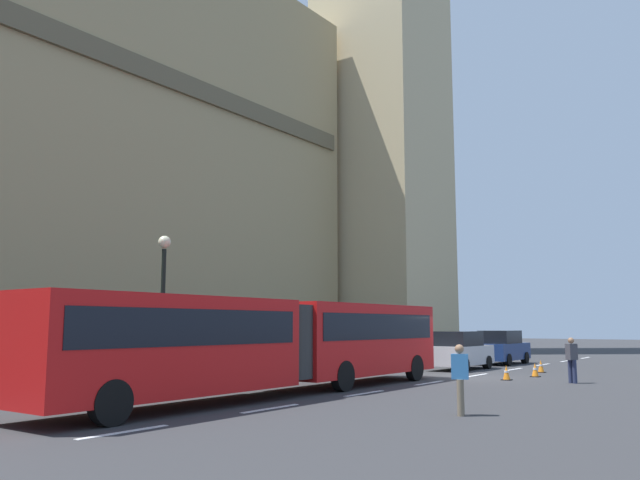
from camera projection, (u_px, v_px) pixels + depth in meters
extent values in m
plane|color=#333335|center=(465.00, 377.00, 26.79)|extent=(160.00, 160.00, 0.00)
cube|color=silver|center=(124.00, 432.00, 13.08)|extent=(2.20, 0.16, 0.01)
cube|color=silver|center=(271.00, 408.00, 16.78)|extent=(2.20, 0.16, 0.01)
cube|color=silver|center=(364.00, 393.00, 20.48)|extent=(2.20, 0.16, 0.01)
cube|color=silver|center=(429.00, 383.00, 24.18)|extent=(2.20, 0.16, 0.01)
cube|color=silver|center=(477.00, 375.00, 27.88)|extent=(2.20, 0.16, 0.01)
cube|color=silver|center=(514.00, 369.00, 31.57)|extent=(2.20, 0.16, 0.01)
cube|color=silver|center=(543.00, 365.00, 35.27)|extent=(2.20, 0.16, 0.01)
cube|color=silver|center=(566.00, 361.00, 38.97)|extent=(2.20, 0.16, 0.01)
cube|color=silver|center=(586.00, 358.00, 42.67)|extent=(2.20, 0.16, 0.01)
cube|color=#C6B284|center=(381.00, 31.00, 56.59)|extent=(9.13, 9.13, 55.46)
cube|color=red|center=(354.00, 339.00, 23.87)|extent=(8.08, 2.50, 2.50)
cube|color=black|center=(354.00, 327.00, 23.93)|extent=(7.44, 2.54, 0.90)
cube|color=red|center=(165.00, 345.00, 16.65)|extent=(8.08, 2.50, 2.50)
cube|color=black|center=(165.00, 327.00, 16.70)|extent=(7.44, 2.54, 0.90)
cylinder|color=#2D2D2D|center=(276.00, 341.00, 20.26)|extent=(2.38, 2.38, 2.25)
cylinder|color=black|center=(414.00, 368.00, 25.15)|extent=(1.00, 0.30, 1.00)
cylinder|color=black|center=(343.00, 376.00, 21.12)|extent=(1.00, 0.30, 1.00)
cylinder|color=black|center=(111.00, 403.00, 13.89)|extent=(1.00, 0.30, 1.00)
cube|color=#B7B7BC|center=(460.00, 355.00, 31.55)|extent=(4.40, 1.80, 0.90)
cube|color=black|center=(458.00, 339.00, 31.49)|extent=(2.46, 1.66, 0.70)
cylinder|color=black|center=(487.00, 362.00, 32.16)|extent=(0.64, 0.30, 0.64)
cylinder|color=black|center=(464.00, 365.00, 29.90)|extent=(0.64, 0.30, 0.64)
cube|color=navy|center=(502.00, 351.00, 35.98)|extent=(4.40, 1.80, 0.90)
cube|color=black|center=(500.00, 337.00, 35.92)|extent=(2.46, 1.66, 0.70)
cylinder|color=black|center=(525.00, 358.00, 36.59)|extent=(0.64, 0.30, 0.64)
cylinder|color=black|center=(507.00, 360.00, 34.32)|extent=(0.64, 0.30, 0.64)
cube|color=black|center=(507.00, 380.00, 25.43)|extent=(0.36, 0.36, 0.03)
cone|color=orange|center=(506.00, 372.00, 25.47)|extent=(0.28, 0.28, 0.55)
cylinder|color=white|center=(506.00, 372.00, 25.47)|extent=(0.17, 0.17, 0.08)
cube|color=black|center=(535.00, 377.00, 27.04)|extent=(0.36, 0.36, 0.03)
cone|color=orange|center=(535.00, 369.00, 27.08)|extent=(0.28, 0.28, 0.55)
cylinder|color=white|center=(535.00, 369.00, 27.08)|extent=(0.17, 0.17, 0.08)
cube|color=black|center=(541.00, 372.00, 29.49)|extent=(0.36, 0.36, 0.03)
cone|color=orange|center=(541.00, 366.00, 29.53)|extent=(0.28, 0.28, 0.55)
cylinder|color=white|center=(541.00, 365.00, 29.53)|extent=(0.17, 0.17, 0.08)
cylinder|color=black|center=(160.00, 384.00, 22.06)|extent=(0.32, 0.32, 0.30)
cylinder|color=black|center=(162.00, 318.00, 22.35)|extent=(0.16, 0.16, 4.80)
sphere|color=beige|center=(165.00, 242.00, 22.70)|extent=(0.44, 0.44, 0.44)
cylinder|color=#726651|center=(461.00, 397.00, 15.63)|extent=(0.16, 0.16, 0.86)
cylinder|color=#726651|center=(460.00, 398.00, 15.44)|extent=(0.16, 0.16, 0.86)
cube|color=#3372B2|center=(460.00, 366.00, 15.63)|extent=(0.37, 0.46, 0.60)
sphere|color=#936B4C|center=(459.00, 349.00, 15.69)|extent=(0.22, 0.22, 0.22)
cylinder|color=#262D4C|center=(575.00, 372.00, 24.04)|extent=(0.16, 0.16, 0.86)
cylinder|color=#262D4C|center=(570.00, 371.00, 24.22)|extent=(0.16, 0.16, 0.86)
cube|color=#3F3F47|center=(571.00, 352.00, 24.22)|extent=(0.47, 0.40, 0.60)
sphere|color=#936B4C|center=(571.00, 340.00, 24.28)|extent=(0.22, 0.22, 0.22)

